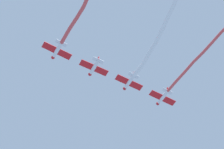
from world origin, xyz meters
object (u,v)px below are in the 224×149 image
object	(u,v)px
airplane_left_wing	(129,82)
airplane_right_wing	(94,67)
airplane_lead	(163,98)
airplane_slot	(57,50)

from	to	relation	value
airplane_left_wing	airplane_right_wing	xyz separation A→B (m)	(4.38, -7.64, -0.30)
airplane_lead	airplane_left_wing	distance (m)	8.81
airplane_slot	airplane_left_wing	bearing A→B (deg)	-92.11
airplane_lead	airplane_right_wing	xyz separation A→B (m)	(8.77, -15.28, 0.00)
airplane_right_wing	airplane_slot	distance (m)	8.82
airplane_left_wing	airplane_right_wing	size ratio (longest dim) A/B	0.99
airplane_right_wing	airplane_slot	bearing A→B (deg)	90.23
airplane_lead	airplane_right_wing	bearing A→B (deg)	88.63
airplane_left_wing	airplane_slot	xyz separation A→B (m)	(8.77, -15.28, 0.00)
airplane_left_wing	airplane_slot	distance (m)	17.62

